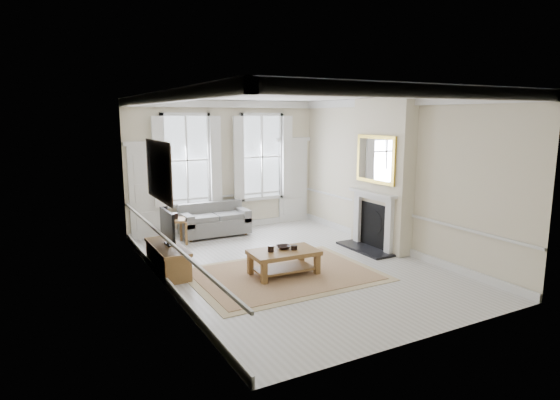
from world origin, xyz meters
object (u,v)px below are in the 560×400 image
sofa (214,222)px  tv_stand (168,259)px  side_table (175,224)px  coffee_table (284,255)px

sofa → tv_stand: sofa is taller
side_table → tv_stand: size_ratio=0.42×
coffee_table → sofa: bearing=94.4°
side_table → coffee_table: size_ratio=0.48×
tv_stand → side_table: bearing=70.3°
side_table → coffee_table: bearing=-68.8°
coffee_table → tv_stand: (-1.90, 1.21, -0.13)m
sofa → side_table: sofa is taller
side_table → coffee_table: 3.37m
coffee_table → tv_stand: tv_stand is taller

